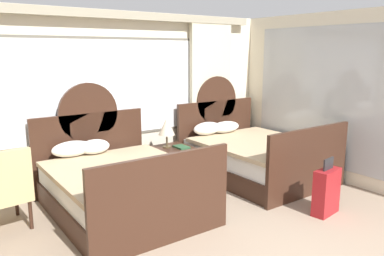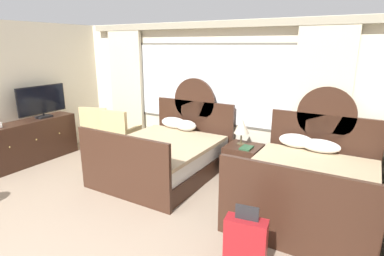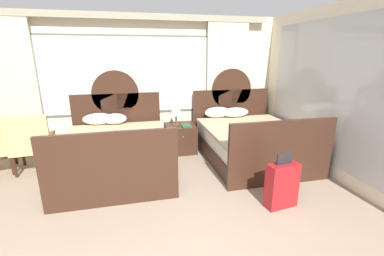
{
  "view_description": "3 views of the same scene",
  "coord_description": "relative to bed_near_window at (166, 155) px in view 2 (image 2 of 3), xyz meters",
  "views": [
    {
      "loc": [
        -2.26,
        -1.54,
        2.1
      ],
      "look_at": [
        0.87,
        2.83,
        1.0
      ],
      "focal_mm": 35.67,
      "sensor_mm": 36.0,
      "label": 1
    },
    {
      "loc": [
        2.76,
        -1.34,
        2.27
      ],
      "look_at": [
        0.47,
        2.56,
        1.04
      ],
      "focal_mm": 28.73,
      "sensor_mm": 36.0,
      "label": 2
    },
    {
      "loc": [
        0.04,
        -1.42,
        1.96
      ],
      "look_at": [
        0.92,
        2.29,
        0.84
      ],
      "focal_mm": 24.13,
      "sensor_mm": 36.0,
      "label": 3
    }
  ],
  "objects": [
    {
      "name": "wall_back_window",
      "position": [
        0.27,
        1.16,
        1.05
      ],
      "size": [
        6.27,
        0.22,
        2.7
      ],
      "color": "beige",
      "rests_on": "ground_plane"
    },
    {
      "name": "bed_near_window",
      "position": [
        0.0,
        0.0,
        0.0
      ],
      "size": [
        1.72,
        2.18,
        1.63
      ],
      "color": "#382116",
      "rests_on": "ground_plane"
    },
    {
      "name": "suitcase_on_floor",
      "position": [
        2.14,
        -1.64,
        -0.05
      ],
      "size": [
        0.44,
        0.24,
        0.75
      ],
      "color": "maroon",
      "rests_on": "ground_plane"
    },
    {
      "name": "cup_on_dresser",
      "position": [
        -2.59,
        -1.41,
        0.52
      ],
      "size": [
        0.11,
        0.08,
        0.08
      ],
      "color": "white",
      "rests_on": "dresser_minibar"
    },
    {
      "name": "tv_flatscreen",
      "position": [
        -2.61,
        -0.53,
        0.82
      ],
      "size": [
        0.2,
        1.02,
        0.64
      ],
      "color": "black",
      "rests_on": "dresser_minibar"
    },
    {
      "name": "table_lamp_on_nightstand",
      "position": [
        1.16,
        0.68,
        0.54
      ],
      "size": [
        0.27,
        0.27,
        0.49
      ],
      "color": "brown",
      "rests_on": "nightstand_between_beds"
    },
    {
      "name": "book_on_nightstand",
      "position": [
        1.33,
        0.51,
        0.21
      ],
      "size": [
        0.18,
        0.26,
        0.03
      ],
      "color": "#285133",
      "rests_on": "nightstand_between_beds"
    },
    {
      "name": "bed_near_mirror",
      "position": [
        2.45,
        0.0,
        0.0
      ],
      "size": [
        1.72,
        2.18,
        1.63
      ],
      "color": "#382116",
      "rests_on": "ground_plane"
    },
    {
      "name": "armchair_by_window_centre",
      "position": [
        -1.97,
        0.29,
        0.17
      ],
      "size": [
        0.76,
        0.76,
        1.0
      ],
      "color": "tan",
      "rests_on": "ground_plane"
    },
    {
      "name": "armchair_by_window_left",
      "position": [
        -1.36,
        0.29,
        0.17
      ],
      "size": [
        0.68,
        0.68,
        1.0
      ],
      "color": "tan",
      "rests_on": "ground_plane"
    },
    {
      "name": "wall_left",
      "position": [
        -2.9,
        -1.16,
        0.99
      ],
      "size": [
        0.07,
        4.64,
        2.7
      ],
      "color": "beige",
      "rests_on": "ground_plane"
    },
    {
      "name": "nightstand_between_beds",
      "position": [
        1.23,
        0.63,
        -0.08
      ],
      "size": [
        0.59,
        0.61,
        0.56
      ],
      "color": "#382116",
      "rests_on": "ground_plane"
    },
    {
      "name": "dresser_minibar",
      "position": [
        -2.64,
        -0.89,
        0.06
      ],
      "size": [
        0.49,
        1.86,
        0.84
      ],
      "color": "#382116",
      "rests_on": "ground_plane"
    }
  ]
}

